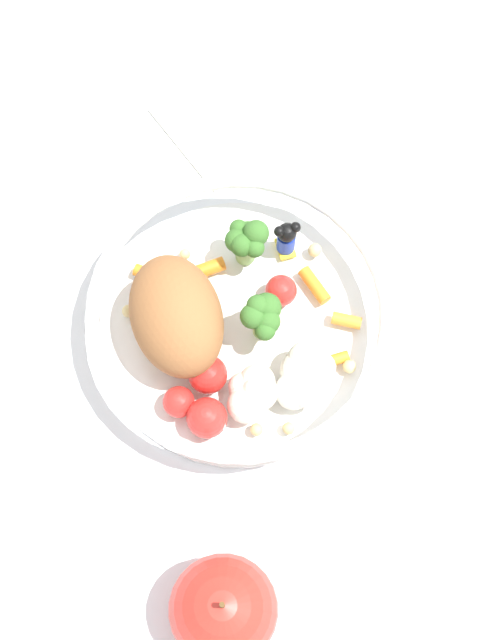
{
  "coord_description": "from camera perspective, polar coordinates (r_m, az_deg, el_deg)",
  "views": [
    {
      "loc": [
        -0.21,
        0.17,
        0.73
      ],
      "look_at": [
        -0.0,
        0.01,
        0.02
      ],
      "focal_mm": 53.71,
      "sensor_mm": 36.0,
      "label": 1
    }
  ],
  "objects": [
    {
      "name": "food_container",
      "position": [
        0.74,
        -0.6,
        -0.4
      ],
      "size": [
        0.24,
        0.24,
        0.08
      ],
      "color": "white",
      "rests_on": "ground_plane"
    },
    {
      "name": "loose_apple",
      "position": [
        0.69,
        -1.0,
        -16.85
      ],
      "size": [
        0.08,
        0.08,
        0.09
      ],
      "color": "red",
      "rests_on": "ground_plane"
    },
    {
      "name": "folded_napkin",
      "position": [
        0.86,
        0.14,
        12.36
      ],
      "size": [
        0.1,
        0.14,
        0.01
      ],
      "primitive_type": "cube",
      "rotation": [
        0.0,
        0.0,
        -0.03
      ],
      "color": "silver",
      "rests_on": "ground_plane"
    },
    {
      "name": "ground_plane",
      "position": [
        0.77,
        0.65,
        -0.1
      ],
      "size": [
        2.4,
        2.4,
        0.0
      ],
      "primitive_type": "plane",
      "color": "white"
    }
  ]
}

